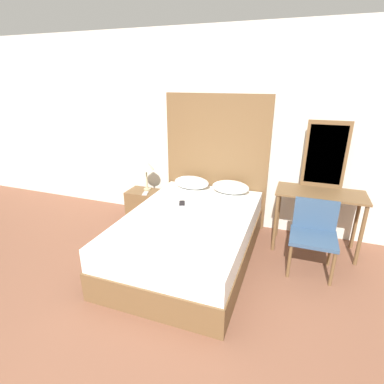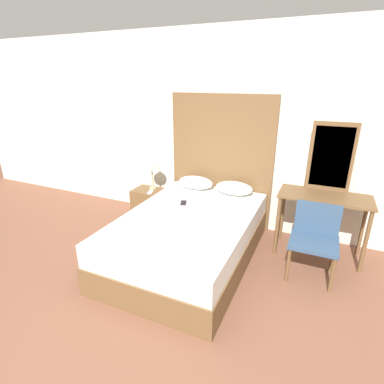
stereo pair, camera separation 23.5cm
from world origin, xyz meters
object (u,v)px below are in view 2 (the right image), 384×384
bed (188,237)px  vanity_desk (323,206)px  table_lamp (152,165)px  phone_on_nightstand (150,192)px  chair (315,235)px  phone_on_bed (183,203)px  nightstand (149,203)px

bed → vanity_desk: size_ratio=2.09×
bed → table_lamp: size_ratio=4.68×
bed → phone_on_nightstand: 1.21m
table_lamp → chair: table_lamp is taller
bed → chair: 1.41m
phone_on_bed → vanity_desk: (1.62, 0.44, 0.07)m
phone_on_bed → chair: bearing=-0.2°
nightstand → vanity_desk: 2.49m
phone_on_bed → nightstand: phone_on_bed is taller
table_lamp → chair: 2.47m
table_lamp → phone_on_nightstand: size_ratio=2.79×
vanity_desk → table_lamp: bearing=176.9°
phone_on_bed → chair: (1.57, -0.00, -0.11)m
nightstand → phone_on_nightstand: 0.26m
chair → bed: bearing=-167.8°
phone_on_nightstand → vanity_desk: bearing=0.7°
phone_on_nightstand → bed: bearing=-36.5°
phone_on_nightstand → nightstand: bearing=135.0°
table_lamp → chair: bearing=-13.6°
phone_on_nightstand → chair: (2.33, -0.41, 0.01)m
bed → nightstand: 1.32m
bed → phone_on_bed: (-0.21, 0.30, 0.29)m
phone_on_bed → vanity_desk: bearing=15.2°
nightstand → table_lamp: bearing=61.9°
vanity_desk → chair: bearing=-95.6°
phone_on_bed → vanity_desk: size_ratio=0.16×
bed → nightstand: bearing=142.7°
phone_on_bed → bed: bearing=-55.5°
chair → vanity_desk: bearing=84.4°
bed → phone_on_nightstand: size_ratio=13.08×
nightstand → phone_on_nightstand: phone_on_nightstand is taller
phone_on_nightstand → chair: size_ratio=0.21×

